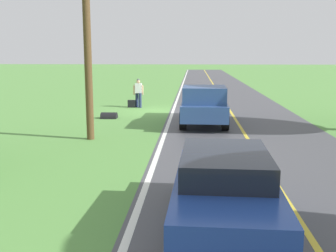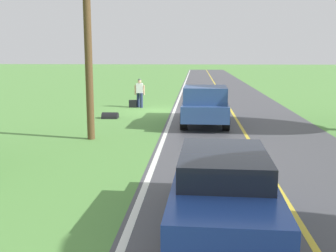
{
  "view_description": "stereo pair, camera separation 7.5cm",
  "coord_description": "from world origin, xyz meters",
  "px_view_note": "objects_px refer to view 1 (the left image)",
  "views": [
    {
      "loc": [
        -1.98,
        22.7,
        3.23
      ],
      "look_at": [
        -1.22,
        10.6,
        1.05
      ],
      "focal_mm": 43.22,
      "sensor_mm": 36.0,
      "label": 1
    },
    {
      "loc": [
        -2.05,
        22.7,
        3.23
      ],
      "look_at": [
        -1.22,
        10.6,
        1.05
      ],
      "focal_mm": 43.22,
      "sensor_mm": 36.0,
      "label": 2
    }
  ],
  "objects_px": {
    "suitcase_carried": "(132,104)",
    "sedan_ahead_same_lane": "(225,187)",
    "pickup_truck_passing": "(204,104)",
    "hitchhiker_walking": "(138,91)",
    "utility_pole_roadside": "(87,32)"
  },
  "relations": [
    {
      "from": "suitcase_carried",
      "to": "sedan_ahead_same_lane",
      "type": "distance_m",
      "value": 17.42
    },
    {
      "from": "pickup_truck_passing",
      "to": "sedan_ahead_same_lane",
      "type": "height_order",
      "value": "pickup_truck_passing"
    },
    {
      "from": "sedan_ahead_same_lane",
      "to": "hitchhiker_walking",
      "type": "bearing_deg",
      "value": -76.94
    },
    {
      "from": "pickup_truck_passing",
      "to": "sedan_ahead_same_lane",
      "type": "relative_size",
      "value": 1.22
    },
    {
      "from": "hitchhiker_walking",
      "to": "pickup_truck_passing",
      "type": "xyz_separation_m",
      "value": [
        -3.82,
        5.75,
        -0.01
      ]
    },
    {
      "from": "pickup_truck_passing",
      "to": "sedan_ahead_same_lane",
      "type": "distance_m",
      "value": 11.2
    },
    {
      "from": "hitchhiker_walking",
      "to": "sedan_ahead_same_lane",
      "type": "height_order",
      "value": "hitchhiker_walking"
    },
    {
      "from": "hitchhiker_walking",
      "to": "utility_pole_roadside",
      "type": "distance_m",
      "value": 9.83
    },
    {
      "from": "hitchhiker_walking",
      "to": "suitcase_carried",
      "type": "distance_m",
      "value": 0.87
    },
    {
      "from": "hitchhiker_walking",
      "to": "suitcase_carried",
      "type": "height_order",
      "value": "hitchhiker_walking"
    },
    {
      "from": "sedan_ahead_same_lane",
      "to": "utility_pole_roadside",
      "type": "xyz_separation_m",
      "value": [
        4.52,
        -7.61,
        3.25
      ]
    },
    {
      "from": "hitchhiker_walking",
      "to": "utility_pole_roadside",
      "type": "xyz_separation_m",
      "value": [
        0.59,
        9.34,
        3.02
      ]
    },
    {
      "from": "suitcase_carried",
      "to": "utility_pole_roadside",
      "type": "xyz_separation_m",
      "value": [
        0.17,
        9.25,
        3.78
      ]
    },
    {
      "from": "suitcase_carried",
      "to": "sedan_ahead_same_lane",
      "type": "relative_size",
      "value": 0.1
    },
    {
      "from": "utility_pole_roadside",
      "to": "sedan_ahead_same_lane",
      "type": "bearing_deg",
      "value": 120.73
    }
  ]
}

